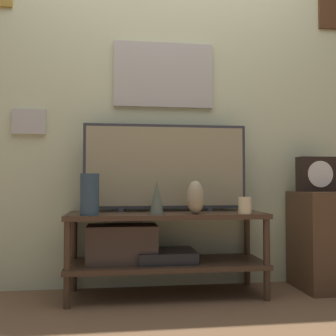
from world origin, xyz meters
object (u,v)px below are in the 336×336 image
Objects in this scene: vase_slim_bronze at (157,197)px; television at (166,167)px; vase_tall_ceramic at (90,194)px; mantel_clock at (317,174)px; vase_urn_stoneware at (195,197)px; candle_jar at (245,205)px.

television is at bearing 69.85° from vase_slim_bronze.
vase_tall_ceramic is at bearing 179.74° from vase_slim_bronze.
mantel_clock is (1.12, 0.20, 0.14)m from vase_slim_bronze.
television reaches higher than vase_urn_stoneware.
vase_urn_stoneware is (0.24, 0.01, -0.00)m from vase_slim_bronze.
vase_slim_bronze is at bearing -169.82° from mantel_clock.
vase_tall_ceramic is 0.95× the size of mantel_clock.
vase_slim_bronze is 0.39m from vase_tall_ceramic.
television reaches higher than candle_jar.
television is 0.31m from vase_slim_bronze.
candle_jar is (0.53, -0.02, -0.05)m from vase_slim_bronze.
candle_jar is at bearing -28.97° from television.
television is at bearing 151.03° from candle_jar.
television reaches higher than vase_tall_ceramic.
vase_slim_bronze is 0.84× the size of vase_tall_ceramic.
vase_slim_bronze is 0.54m from candle_jar.
mantel_clock is at bearing 7.51° from vase_tall_ceramic.
vase_urn_stoneware is at bearing 174.94° from candle_jar.
vase_urn_stoneware is 0.91m from mantel_clock.
candle_jar is at bearing -159.15° from mantel_clock.
television is 0.33m from vase_urn_stoneware.
vase_urn_stoneware is 1.98× the size of candle_jar.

